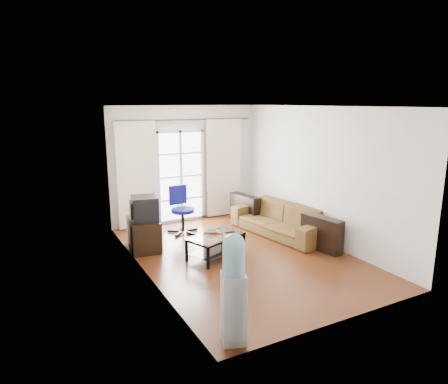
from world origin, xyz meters
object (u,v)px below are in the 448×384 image
at_px(coffee_table, 216,243).
at_px(task_chair, 182,219).
at_px(sofa, 279,219).
at_px(crt_tv, 144,209).
at_px(water_cooler, 234,287).
at_px(tv_stand, 144,234).

xyz_separation_m(coffee_table, task_chair, (-0.00, 1.62, 0.03)).
distance_m(sofa, coffee_table, 1.86).
distance_m(crt_tv, water_cooler, 3.41).
relative_size(task_chair, water_cooler, 0.76).
distance_m(tv_stand, water_cooler, 3.49).
distance_m(sofa, water_cooler, 4.09).
relative_size(sofa, task_chair, 2.33).
height_order(sofa, water_cooler, water_cooler).
height_order(tv_stand, water_cooler, water_cooler).
bearing_deg(coffee_table, crt_tv, 137.19).
xyz_separation_m(crt_tv, water_cooler, (0.03, -3.41, -0.12)).
bearing_deg(tv_stand, task_chair, 37.25).
height_order(sofa, coffee_table, sofa).
bearing_deg(sofa, task_chair, -130.81).
bearing_deg(coffee_table, water_cooler, -112.17).
bearing_deg(water_cooler, crt_tv, 109.21).
bearing_deg(water_cooler, sofa, 65.67).
bearing_deg(crt_tv, sofa, 1.13).
bearing_deg(water_cooler, tv_stand, 109.22).
bearing_deg(tv_stand, sofa, -2.92).
bearing_deg(tv_stand, coffee_table, -37.66).
height_order(crt_tv, water_cooler, water_cooler).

